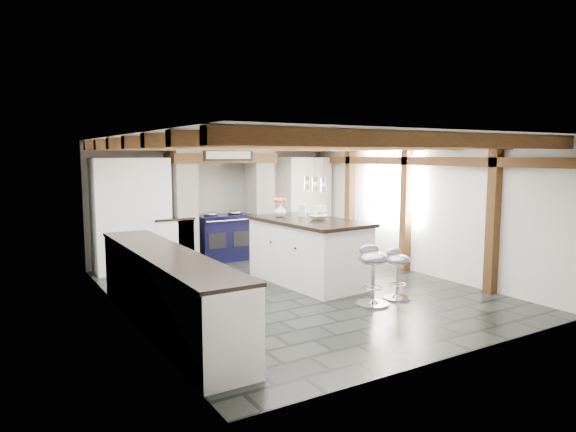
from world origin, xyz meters
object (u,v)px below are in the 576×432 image
kitchen_island (308,250)px  bar_stool_near (397,268)px  range_cooker (223,237)px  bar_stool_far (373,268)px

kitchen_island → bar_stool_near: (0.56, -1.46, -0.07)m
range_cooker → bar_stool_far: bearing=-82.4°
bar_stool_near → bar_stool_far: bearing=-168.0°
range_cooker → bar_stool_near: size_ratio=1.37×
kitchen_island → bar_stool_far: (0.06, -1.51, -0.01)m
range_cooker → bar_stool_near: 3.92m
kitchen_island → bar_stool_near: kitchen_island is taller
range_cooker → bar_stool_far: (0.51, -3.84, 0.06)m
kitchen_island → bar_stool_far: size_ratio=2.57×
bar_stool_near → bar_stool_far: size_ratio=0.87×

